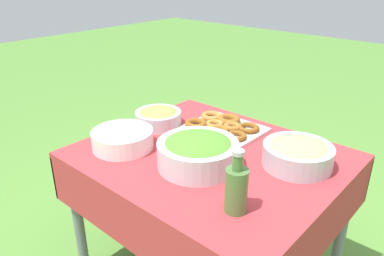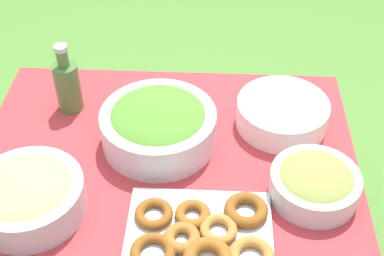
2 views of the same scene
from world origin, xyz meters
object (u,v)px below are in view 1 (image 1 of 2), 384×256
(olive_oil_bottle, at_px, (236,188))
(olive_bowl, at_px, (158,117))
(pasta_bowl, at_px, (298,153))
(plate_stack, at_px, (123,139))
(donut_platter, at_px, (223,126))
(salad_bowl, at_px, (198,151))

(olive_oil_bottle, distance_m, olive_bowl, 0.81)
(pasta_bowl, distance_m, plate_stack, 0.78)
(donut_platter, bearing_deg, olive_oil_bottle, 130.80)
(olive_bowl, bearing_deg, plate_stack, 102.56)
(salad_bowl, height_order, olive_oil_bottle, olive_oil_bottle)
(pasta_bowl, height_order, plate_stack, pasta_bowl)
(salad_bowl, distance_m, donut_platter, 0.39)
(salad_bowl, bearing_deg, olive_oil_bottle, 153.51)
(pasta_bowl, bearing_deg, olive_bowl, 6.86)
(plate_stack, bearing_deg, salad_bowl, -164.99)
(pasta_bowl, relative_size, donut_platter, 0.75)
(pasta_bowl, bearing_deg, olive_oil_bottle, 88.52)
(donut_platter, height_order, olive_oil_bottle, olive_oil_bottle)
(salad_bowl, relative_size, donut_platter, 0.87)
(pasta_bowl, height_order, olive_oil_bottle, olive_oil_bottle)
(salad_bowl, relative_size, pasta_bowl, 1.16)
(plate_stack, distance_m, olive_bowl, 0.29)
(pasta_bowl, relative_size, plate_stack, 1.04)
(olive_oil_bottle, bearing_deg, donut_platter, -49.20)
(olive_oil_bottle, relative_size, olive_bowl, 0.97)
(plate_stack, bearing_deg, pasta_bowl, -151.00)
(plate_stack, xyz_separation_m, olive_bowl, (0.06, -0.29, 0.01))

